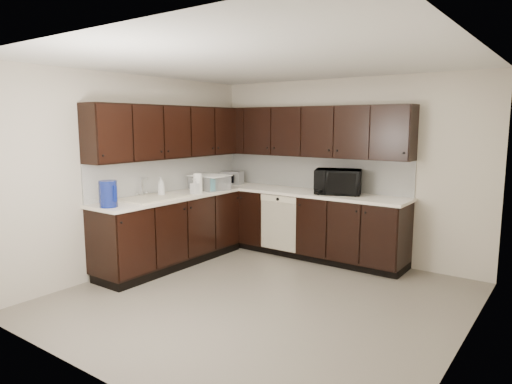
# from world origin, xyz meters

# --- Properties ---
(floor) EXTENTS (4.00, 4.00, 0.00)m
(floor) POSITION_xyz_m (0.00, 0.00, 0.00)
(floor) COLOR gray
(floor) RESTS_ON ground
(ceiling) EXTENTS (4.00, 4.00, 0.00)m
(ceiling) POSITION_xyz_m (0.00, 0.00, 2.50)
(ceiling) COLOR white
(ceiling) RESTS_ON wall_back
(wall_back) EXTENTS (4.00, 0.02, 2.50)m
(wall_back) POSITION_xyz_m (0.00, 2.00, 1.25)
(wall_back) COLOR beige
(wall_back) RESTS_ON floor
(wall_left) EXTENTS (0.02, 4.00, 2.50)m
(wall_left) POSITION_xyz_m (-2.00, 0.00, 1.25)
(wall_left) COLOR beige
(wall_left) RESTS_ON floor
(wall_right) EXTENTS (0.02, 4.00, 2.50)m
(wall_right) POSITION_xyz_m (2.00, 0.00, 1.25)
(wall_right) COLOR beige
(wall_right) RESTS_ON floor
(wall_front) EXTENTS (4.00, 0.02, 2.50)m
(wall_front) POSITION_xyz_m (0.00, -2.00, 1.25)
(wall_front) COLOR beige
(wall_front) RESTS_ON floor
(lower_cabinets) EXTENTS (3.00, 2.80, 0.90)m
(lower_cabinets) POSITION_xyz_m (-1.01, 1.11, 0.41)
(lower_cabinets) COLOR black
(lower_cabinets) RESTS_ON floor
(countertop) EXTENTS (3.03, 2.83, 0.04)m
(countertop) POSITION_xyz_m (-1.01, 1.11, 0.92)
(countertop) COLOR white
(countertop) RESTS_ON lower_cabinets
(backsplash) EXTENTS (3.00, 2.80, 0.48)m
(backsplash) POSITION_xyz_m (-1.22, 1.32, 1.18)
(backsplash) COLOR white
(backsplash) RESTS_ON countertop
(upper_cabinets) EXTENTS (3.00, 2.80, 0.70)m
(upper_cabinets) POSITION_xyz_m (-1.10, 1.20, 1.77)
(upper_cabinets) COLOR black
(upper_cabinets) RESTS_ON wall_back
(dishwasher) EXTENTS (0.58, 0.04, 0.78)m
(dishwasher) POSITION_xyz_m (-0.70, 1.41, 0.55)
(dishwasher) COLOR beige
(dishwasher) RESTS_ON lower_cabinets
(sink) EXTENTS (0.54, 0.82, 0.42)m
(sink) POSITION_xyz_m (-1.68, -0.01, 0.88)
(sink) COLOR beige
(sink) RESTS_ON countertop
(microwave) EXTENTS (0.71, 0.59, 0.33)m
(microwave) POSITION_xyz_m (0.05, 1.72, 1.11)
(microwave) COLOR black
(microwave) RESTS_ON countertop
(soap_bottle_a) EXTENTS (0.10, 0.10, 0.21)m
(soap_bottle_a) POSITION_xyz_m (-1.53, 0.60, 1.04)
(soap_bottle_a) COLOR gray
(soap_bottle_a) RESTS_ON countertop
(soap_bottle_b) EXTENTS (0.10, 0.10, 0.25)m
(soap_bottle_b) POSITION_xyz_m (-1.76, 0.21, 1.07)
(soap_bottle_b) COLOR gray
(soap_bottle_b) RESTS_ON countertop
(toaster_oven) EXTENTS (0.38, 0.32, 0.20)m
(toaster_oven) POSITION_xyz_m (-1.75, 1.68, 1.04)
(toaster_oven) COLOR silver
(toaster_oven) RESTS_ON countertop
(storage_bin) EXTENTS (0.58, 0.48, 0.20)m
(storage_bin) POSITION_xyz_m (-1.65, 1.03, 1.04)
(storage_bin) COLOR white
(storage_bin) RESTS_ON countertop
(blue_pitcher) EXTENTS (0.25, 0.25, 0.30)m
(blue_pitcher) POSITION_xyz_m (-1.64, -0.70, 1.09)
(blue_pitcher) COLOR navy
(blue_pitcher) RESTS_ON countertop
(teal_tumbler) EXTENTS (0.10, 0.10, 0.18)m
(teal_tumbler) POSITION_xyz_m (-1.51, 0.95, 1.03)
(teal_tumbler) COLOR #0E859C
(teal_tumbler) RESTS_ON countertop
(paper_towel_roll) EXTENTS (0.13, 0.13, 0.27)m
(paper_towel_roll) POSITION_xyz_m (-1.56, 0.69, 1.07)
(paper_towel_roll) COLOR white
(paper_towel_roll) RESTS_ON countertop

